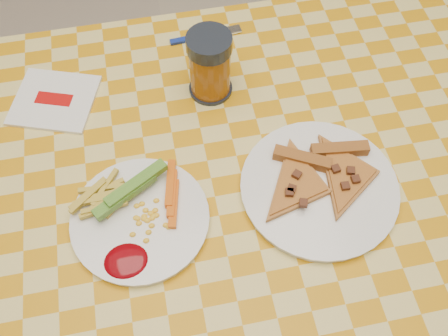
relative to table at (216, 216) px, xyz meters
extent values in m
plane|color=beige|center=(0.00, 0.00, -0.68)|extent=(8.00, 8.00, 0.00)
cylinder|color=silver|center=(0.54, 0.34, -0.33)|extent=(0.06, 0.06, 0.71)
cube|color=#4F301B|center=(0.00, 0.00, 0.05)|extent=(1.20, 0.80, 0.04)
cylinder|color=white|center=(-0.12, -0.02, 0.08)|extent=(0.22, 0.22, 0.01)
cylinder|color=white|center=(0.17, -0.02, 0.08)|extent=(0.27, 0.27, 0.01)
cube|color=#25630F|center=(-0.13, 0.02, 0.11)|extent=(0.12, 0.09, 0.02)
cube|color=#DD5809|center=(-0.07, 0.01, 0.09)|extent=(0.07, 0.09, 0.02)
ellipsoid|color=#710208|center=(-0.15, -0.09, 0.09)|extent=(0.07, 0.06, 0.01)
cube|color=#9A5922|center=(0.15, 0.03, 0.10)|extent=(0.09, 0.06, 0.02)
cube|color=#9A5922|center=(0.22, 0.03, 0.10)|extent=(0.10, 0.03, 0.02)
cylinder|color=black|center=(0.03, 0.22, 0.08)|extent=(0.08, 0.08, 0.01)
cylinder|color=#89480F|center=(0.03, 0.22, 0.13)|extent=(0.07, 0.07, 0.11)
cylinder|color=black|center=(0.03, 0.22, 0.19)|extent=(0.08, 0.08, 0.03)
cube|color=white|center=(-0.25, 0.25, 0.08)|extent=(0.18, 0.17, 0.01)
cube|color=#BA0B0A|center=(-0.25, 0.25, 0.08)|extent=(0.07, 0.05, 0.00)
cube|color=navy|center=(0.03, 0.36, 0.08)|extent=(0.10, 0.02, 0.01)
cube|color=silver|center=(0.10, 0.36, 0.08)|extent=(0.05, 0.02, 0.00)
camera|label=1|loc=(-0.06, -0.38, 0.80)|focal=40.00mm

